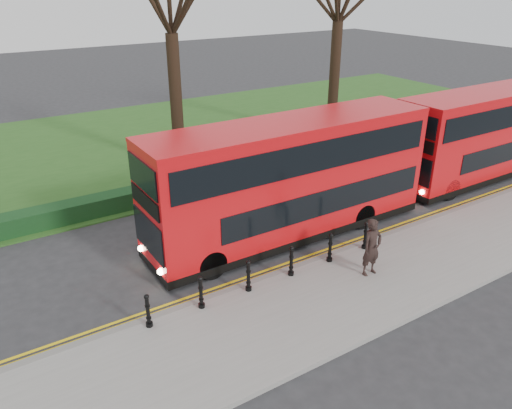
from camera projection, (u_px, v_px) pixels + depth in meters
ground at (250, 267)px, 17.01m from camera, size 120.00×120.00×0.00m
pavement at (303, 310)px, 14.68m from camera, size 60.00×4.00×0.15m
kerb at (266, 278)px, 16.21m from camera, size 60.00×0.25×0.16m
grass_verge at (112, 148)px, 28.49m from camera, size 60.00×18.00×0.06m
hedge at (169, 190)px, 22.05m from camera, size 60.00×0.90×0.80m
yellow_line_outer at (261, 276)px, 16.47m from camera, size 60.00×0.10×0.01m
yellow_line_inner at (258, 273)px, 16.62m from camera, size 60.00×0.10×0.01m
bollard_row at (270, 269)px, 15.67m from camera, size 8.27×0.15×1.00m
bus_lead at (291, 180)px, 18.21m from camera, size 11.13×2.56×4.43m
bus_rear at (489, 134)px, 23.83m from camera, size 10.64×2.44×4.23m
pedestrian at (372, 247)px, 15.95m from camera, size 0.71×0.47×1.95m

